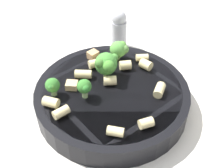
# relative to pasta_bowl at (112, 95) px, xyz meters

# --- Properties ---
(ground_plane) EXTENTS (2.00, 2.00, 0.00)m
(ground_plane) POSITION_rel_pasta_bowl_xyz_m (0.00, 0.00, -0.02)
(ground_plane) COLOR beige
(pasta_bowl) EXTENTS (0.27, 0.27, 0.04)m
(pasta_bowl) POSITION_rel_pasta_bowl_xyz_m (0.00, 0.00, 0.00)
(pasta_bowl) COLOR black
(pasta_bowl) RESTS_ON ground_plane
(broccoli_floret_0) EXTENTS (0.04, 0.05, 0.05)m
(broccoli_floret_0) POSITION_rel_pasta_bowl_xyz_m (0.00, 0.03, 0.05)
(broccoli_floret_0) COLOR #9EC175
(broccoli_floret_0) RESTS_ON pasta_bowl
(broccoli_floret_1) EXTENTS (0.04, 0.03, 0.04)m
(broccoli_floret_1) POSITION_rel_pasta_bowl_xyz_m (0.04, 0.08, 0.04)
(broccoli_floret_1) COLOR #93B766
(broccoli_floret_1) RESTS_ON pasta_bowl
(broccoli_floret_2) EXTENTS (0.02, 0.03, 0.03)m
(broccoli_floret_2) POSITION_rel_pasta_bowl_xyz_m (-0.10, 0.01, 0.04)
(broccoli_floret_2) COLOR #9EC175
(broccoli_floret_2) RESTS_ON pasta_bowl
(broccoli_floret_3) EXTENTS (0.02, 0.03, 0.04)m
(broccoli_floret_3) POSITION_rel_pasta_bowl_xyz_m (-0.05, -0.01, 0.04)
(broccoli_floret_3) COLOR #9EC175
(broccoli_floret_3) RESTS_ON pasta_bowl
(rigatoni_0) EXTENTS (0.03, 0.02, 0.02)m
(rigatoni_0) POSITION_rel_pasta_bowl_xyz_m (-0.04, 0.04, 0.02)
(rigatoni_0) COLOR beige
(rigatoni_0) RESTS_ON pasta_bowl
(rigatoni_1) EXTENTS (0.02, 0.02, 0.02)m
(rigatoni_1) POSITION_rel_pasta_bowl_xyz_m (0.00, 0.01, 0.03)
(rigatoni_1) COLOR beige
(rigatoni_1) RESTS_ON pasta_bowl
(rigatoni_2) EXTENTS (0.03, 0.02, 0.01)m
(rigatoni_2) POSITION_rel_pasta_bowl_xyz_m (0.08, 0.06, 0.02)
(rigatoni_2) COLOR beige
(rigatoni_2) RESTS_ON pasta_bowl
(rigatoni_3) EXTENTS (0.03, 0.02, 0.02)m
(rigatoni_3) POSITION_rel_pasta_bowl_xyz_m (-0.01, 0.07, 0.02)
(rigatoni_3) COLOR beige
(rigatoni_3) RESTS_ON pasta_bowl
(rigatoni_4) EXTENTS (0.03, 0.02, 0.01)m
(rigatoni_4) POSITION_rel_pasta_bowl_xyz_m (-0.09, -0.04, 0.02)
(rigatoni_4) COLOR beige
(rigatoni_4) RESTS_ON pasta_bowl
(rigatoni_5) EXTENTS (0.02, 0.02, 0.02)m
(rigatoni_5) POSITION_rel_pasta_bowl_xyz_m (0.02, -0.10, 0.02)
(rigatoni_5) COLOR beige
(rigatoni_5) RESTS_ON pasta_bowl
(rigatoni_6) EXTENTS (0.03, 0.03, 0.02)m
(rigatoni_6) POSITION_rel_pasta_bowl_xyz_m (0.07, -0.04, 0.02)
(rigatoni_6) COLOR beige
(rigatoni_6) RESTS_ON pasta_bowl
(rigatoni_7) EXTENTS (0.03, 0.03, 0.02)m
(rigatoni_7) POSITION_rel_pasta_bowl_xyz_m (-0.11, -0.01, 0.03)
(rigatoni_7) COLOR beige
(rigatoni_7) RESTS_ON pasta_bowl
(rigatoni_8) EXTENTS (0.02, 0.02, 0.02)m
(rigatoni_8) POSITION_rel_pasta_bowl_xyz_m (0.04, 0.04, 0.03)
(rigatoni_8) COLOR beige
(rigatoni_8) RESTS_ON pasta_bowl
(rigatoni_9) EXTENTS (0.03, 0.02, 0.01)m
(rigatoni_9) POSITION_rel_pasta_bowl_xyz_m (-0.03, -0.10, 0.02)
(rigatoni_9) COLOR beige
(rigatoni_9) RESTS_ON pasta_bowl
(rigatoni_10) EXTENTS (0.03, 0.03, 0.02)m
(rigatoni_10) POSITION_rel_pasta_bowl_xyz_m (0.08, 0.03, 0.03)
(rigatoni_10) COLOR beige
(rigatoni_10) RESTS_ON pasta_bowl
(chicken_chunk_0) EXTENTS (0.02, 0.02, 0.02)m
(chicken_chunk_0) POSITION_rel_pasta_bowl_xyz_m (-0.01, 0.10, 0.02)
(chicken_chunk_0) COLOR tan
(chicken_chunk_0) RESTS_ON pasta_bowl
(chicken_chunk_1) EXTENTS (0.03, 0.02, 0.01)m
(chicken_chunk_1) POSITION_rel_pasta_bowl_xyz_m (-0.07, 0.02, 0.02)
(chicken_chunk_1) COLOR tan
(chicken_chunk_1) RESTS_ON pasta_bowl
(pepper_shaker) EXTENTS (0.03, 0.03, 0.09)m
(pepper_shaker) POSITION_rel_pasta_bowl_xyz_m (0.07, 0.18, 0.02)
(pepper_shaker) COLOR #B2B2B7
(pepper_shaker) RESTS_ON ground_plane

